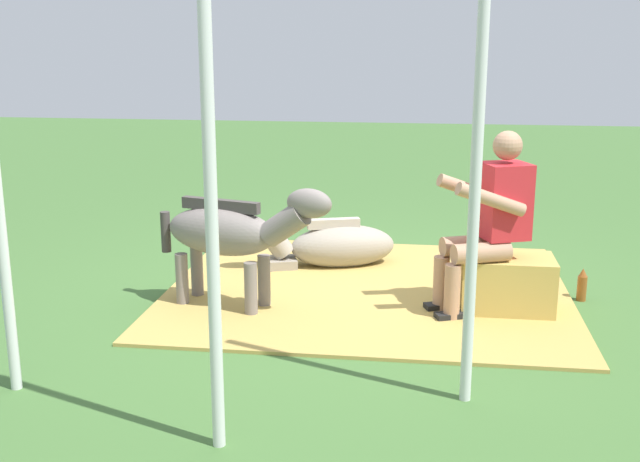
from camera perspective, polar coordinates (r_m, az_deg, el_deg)
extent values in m
plane|color=#426B33|center=(5.91, 1.58, -4.67)|extent=(24.00, 24.00, 0.00)
cube|color=tan|center=(6.01, 3.51, -4.27)|extent=(3.01, 2.65, 0.02)
cube|color=tan|center=(5.65, 13.49, -3.84)|extent=(0.64, 0.41, 0.40)
cylinder|color=tan|center=(5.39, 11.71, -1.57)|extent=(0.42, 0.28, 0.14)
cylinder|color=tan|center=(5.39, 9.63, -4.50)|extent=(0.11, 0.11, 0.40)
cube|color=black|center=(5.45, 9.56, -6.21)|extent=(0.24, 0.17, 0.06)
cylinder|color=tan|center=(5.57, 10.84, -1.03)|extent=(0.42, 0.28, 0.14)
cylinder|color=tan|center=(5.57, 8.83, -3.86)|extent=(0.11, 0.11, 0.40)
cube|color=black|center=(5.62, 8.76, -5.53)|extent=(0.24, 0.17, 0.06)
cube|color=red|center=(5.49, 13.33, 2.17)|extent=(0.38, 0.37, 0.52)
cylinder|color=tan|center=(5.26, 12.39, 2.26)|extent=(0.50, 0.27, 0.26)
cylinder|color=tan|center=(5.54, 10.96, 2.93)|extent=(0.50, 0.27, 0.26)
sphere|color=tan|center=(5.43, 13.56, 6.10)|extent=(0.20, 0.20, 0.20)
ellipsoid|color=slate|center=(5.54, -7.22, -0.03)|extent=(0.90, 0.53, 0.34)
cylinder|color=slate|center=(5.59, -4.10, -3.71)|extent=(0.09, 0.09, 0.39)
cylinder|color=slate|center=(5.42, -5.08, -4.30)|extent=(0.09, 0.09, 0.39)
cylinder|color=slate|center=(5.86, -8.98, -3.01)|extent=(0.09, 0.09, 0.39)
cylinder|color=slate|center=(5.70, -10.05, -3.55)|extent=(0.09, 0.09, 0.39)
cylinder|color=slate|center=(5.28, -2.57, 0.50)|extent=(0.40, 0.27, 0.33)
ellipsoid|color=slate|center=(5.17, -0.80, 2.03)|extent=(0.35, 0.24, 0.20)
cube|color=#433D3A|center=(5.49, -7.28, 1.89)|extent=(0.59, 0.22, 0.08)
cylinder|color=#433D3A|center=(5.80, -11.21, -0.06)|extent=(0.07, 0.07, 0.30)
ellipsoid|color=gray|center=(6.56, 1.68, -1.12)|extent=(0.96, 0.65, 0.36)
cube|color=gray|center=(6.52, -2.99, -2.43)|extent=(0.34, 0.31, 0.10)
cylinder|color=gray|center=(6.46, -3.19, -0.82)|extent=(0.33, 0.26, 0.30)
ellipsoid|color=gray|center=(6.43, -4.80, -0.20)|extent=(0.33, 0.24, 0.20)
cube|color=#B5A999|center=(6.50, 1.00, 0.55)|extent=(0.44, 0.21, 0.08)
cylinder|color=brown|center=(6.07, 18.59, -4.00)|extent=(0.07, 0.07, 0.19)
cone|color=brown|center=(6.04, 18.68, -2.88)|extent=(0.06, 0.06, 0.06)
cylinder|color=silver|center=(3.98, 11.34, 4.39)|extent=(0.06, 0.06, 2.50)
cylinder|color=silver|center=(3.46, -8.01, 3.10)|extent=(0.06, 0.06, 2.50)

